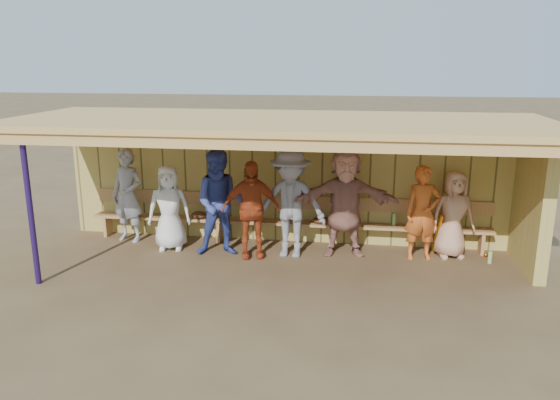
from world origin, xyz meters
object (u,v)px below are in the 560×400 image
object	(u,v)px
player_g	(422,213)
bench	(286,217)
player_f	(345,202)
player_b	(169,208)
player_d	(251,209)
player_a	(128,196)
player_c	(221,203)
player_e	(291,203)
player_h	(453,215)

from	to	relation	value
player_g	bench	bearing A→B (deg)	159.77
player_f	bench	world-z (taller)	player_f
player_b	player_d	xyz separation A→B (m)	(1.57, -0.18, 0.08)
player_a	player_g	world-z (taller)	player_a
player_b	player_c	distance (m)	1.04
player_a	player_f	size ratio (longest dim) A/B	0.92
player_a	player_f	distance (m)	4.15
player_d	player_e	bearing A→B (deg)	-4.50
player_f	player_g	size ratio (longest dim) A/B	1.18
player_e	player_g	bearing A→B (deg)	8.82
player_g	bench	size ratio (longest dim) A/B	0.22
bench	player_d	bearing A→B (deg)	-122.19
player_b	player_d	world-z (taller)	player_d
player_a	bench	xyz separation A→B (m)	(3.02, 0.31, -0.38)
player_e	player_h	world-z (taller)	player_e
player_c	player_a	bearing A→B (deg)	154.84
player_a	player_h	xyz separation A→B (m)	(6.04, 0.00, -0.12)
player_a	player_h	bearing A→B (deg)	13.78
player_b	bench	distance (m)	2.19
player_a	player_d	size ratio (longest dim) A/B	1.04
player_a	player_b	distance (m)	1.00
player_d	player_f	world-z (taller)	player_f
player_h	player_c	bearing A→B (deg)	173.62
player_a	player_c	world-z (taller)	player_c
player_b	player_f	world-z (taller)	player_f
player_b	player_e	bearing A→B (deg)	-13.66
bench	player_f	bearing A→B (deg)	-22.57
player_e	player_g	distance (m)	2.31
player_c	bench	distance (m)	1.39
player_h	bench	xyz separation A→B (m)	(-3.02, 0.31, -0.26)
player_e	player_f	world-z (taller)	player_f
player_h	player_e	bearing A→B (deg)	174.57
player_b	player_a	bearing A→B (deg)	148.21
player_b	player_d	size ratio (longest dim) A/B	0.91
player_g	player_f	bearing A→B (deg)	170.15
player_c	player_f	bearing A→B (deg)	-3.58
player_d	player_e	xyz separation A→B (m)	(0.69, 0.14, 0.11)
player_c	player_e	xyz separation A→B (m)	(1.24, 0.10, 0.02)
player_c	player_g	xyz separation A→B (m)	(3.53, 0.29, -0.12)
player_g	player_h	distance (m)	0.58
player_d	player_g	xyz separation A→B (m)	(2.98, 0.33, -0.03)
player_b	player_g	size ratio (longest dim) A/B	0.95
player_b	player_e	size ratio (longest dim) A/B	0.81
player_d	player_e	size ratio (longest dim) A/B	0.89
player_d	player_h	size ratio (longest dim) A/B	1.11
player_d	player_e	world-z (taller)	player_e
player_c	player_h	bearing A→B (deg)	-5.04
player_d	player_g	bearing A→B (deg)	-9.22
player_h	player_a	bearing A→B (deg)	167.05
player_f	player_h	size ratio (longest dim) A/B	1.26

